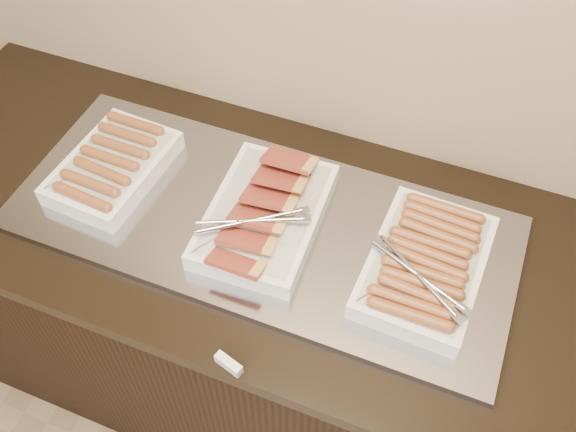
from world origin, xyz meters
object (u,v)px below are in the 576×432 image
(counter, at_px, (271,320))
(dish_center, at_px, (264,215))
(warming_tray, at_px, (261,223))
(dish_right, at_px, (425,265))
(dish_left, at_px, (113,166))

(counter, bearing_deg, dish_center, -137.44)
(counter, height_order, dish_center, dish_center)
(counter, bearing_deg, warming_tray, 180.00)
(warming_tray, height_order, dish_right, dish_right)
(warming_tray, height_order, dish_left, dish_left)
(counter, height_order, dish_right, dish_right)
(dish_left, xyz_separation_m, dish_center, (0.41, -0.00, 0.00))
(dish_right, bearing_deg, dish_left, -178.06)
(counter, distance_m, dish_right, 0.63)
(counter, height_order, warming_tray, warming_tray)
(dish_left, distance_m, dish_center, 0.41)
(warming_tray, relative_size, dish_center, 3.02)
(dish_left, bearing_deg, warming_tray, 3.56)
(dish_center, relative_size, dish_right, 1.07)
(dish_right, bearing_deg, dish_center, -177.77)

